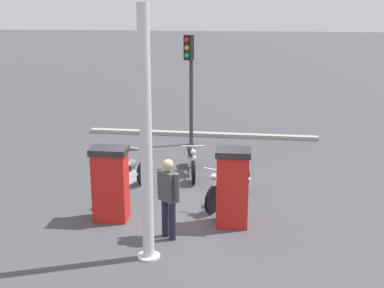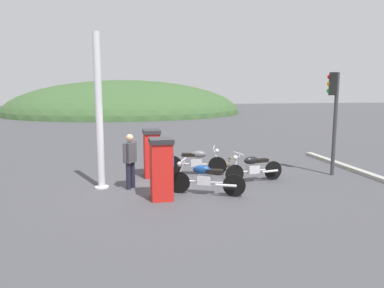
{
  "view_description": "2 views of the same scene",
  "coord_description": "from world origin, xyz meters",
  "px_view_note": "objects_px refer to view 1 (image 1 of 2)",
  "views": [
    {
      "loc": [
        -10.14,
        -1.48,
        4.4
      ],
      "look_at": [
        1.42,
        -0.24,
        1.16
      ],
      "focal_mm": 49.72,
      "sensor_mm": 36.0,
      "label": 1
    },
    {
      "loc": [
        -1.41,
        -10.08,
        2.76
      ],
      "look_at": [
        0.77,
        0.19,
        1.18
      ],
      "focal_mm": 33.57,
      "sensor_mm": 36.0,
      "label": 2
    }
  ],
  "objects_px": {
    "fuel_pump_near": "(233,187)",
    "attendant_person": "(168,194)",
    "roadside_traffic_light": "(190,70)",
    "canopy_support_pole": "(146,142)",
    "motorcycle_extra": "(192,158)",
    "wandering_duck": "(126,169)",
    "fuel_pump_far": "(110,183)",
    "motorcycle_far_pump": "(128,174)",
    "motorcycle_near_pump": "(228,183)"
  },
  "relations": [
    {
      "from": "roadside_traffic_light",
      "to": "canopy_support_pole",
      "type": "xyz_separation_m",
      "value": [
        -7.28,
        -0.09,
        -0.2
      ]
    },
    {
      "from": "fuel_pump_far",
      "to": "wandering_duck",
      "type": "height_order",
      "value": "fuel_pump_far"
    },
    {
      "from": "motorcycle_far_pump",
      "to": "wandering_duck",
      "type": "bearing_deg",
      "value": 15.94
    },
    {
      "from": "motorcycle_extra",
      "to": "wandering_duck",
      "type": "xyz_separation_m",
      "value": [
        -0.39,
        1.61,
        -0.21
      ]
    },
    {
      "from": "fuel_pump_far",
      "to": "canopy_support_pole",
      "type": "height_order",
      "value": "canopy_support_pole"
    },
    {
      "from": "fuel_pump_near",
      "to": "canopy_support_pole",
      "type": "relative_size",
      "value": 0.36
    },
    {
      "from": "fuel_pump_far",
      "to": "motorcycle_extra",
      "type": "xyz_separation_m",
      "value": [
        2.93,
        -1.33,
        -0.32
      ]
    },
    {
      "from": "fuel_pump_far",
      "to": "canopy_support_pole",
      "type": "distance_m",
      "value": 2.28
    },
    {
      "from": "motorcycle_far_pump",
      "to": "attendant_person",
      "type": "relative_size",
      "value": 1.28
    },
    {
      "from": "attendant_person",
      "to": "roadside_traffic_light",
      "type": "height_order",
      "value": "roadside_traffic_light"
    },
    {
      "from": "canopy_support_pole",
      "to": "attendant_person",
      "type": "bearing_deg",
      "value": -16.1
    },
    {
      "from": "fuel_pump_near",
      "to": "attendant_person",
      "type": "distance_m",
      "value": 1.38
    },
    {
      "from": "fuel_pump_near",
      "to": "attendant_person",
      "type": "relative_size",
      "value": 1.01
    },
    {
      "from": "motorcycle_far_pump",
      "to": "attendant_person",
      "type": "xyz_separation_m",
      "value": [
        -2.18,
        -1.26,
        0.41
      ]
    },
    {
      "from": "canopy_support_pole",
      "to": "fuel_pump_near",
      "type": "bearing_deg",
      "value": -42.12
    },
    {
      "from": "motorcycle_extra",
      "to": "roadside_traffic_light",
      "type": "bearing_deg",
      "value": 7.23
    },
    {
      "from": "fuel_pump_near",
      "to": "wandering_duck",
      "type": "xyz_separation_m",
      "value": [
        2.54,
        2.73,
        -0.56
      ]
    },
    {
      "from": "motorcycle_extra",
      "to": "motorcycle_far_pump",
      "type": "bearing_deg",
      "value": 138.96
    },
    {
      "from": "motorcycle_far_pump",
      "to": "motorcycle_near_pump",
      "type": "bearing_deg",
      "value": -96.94
    },
    {
      "from": "attendant_person",
      "to": "canopy_support_pole",
      "type": "xyz_separation_m",
      "value": [
        -0.81,
        0.23,
        1.2
      ]
    },
    {
      "from": "roadside_traffic_light",
      "to": "motorcycle_far_pump",
      "type": "bearing_deg",
      "value": 167.68
    },
    {
      "from": "motorcycle_far_pump",
      "to": "canopy_support_pole",
      "type": "height_order",
      "value": "canopy_support_pole"
    },
    {
      "from": "attendant_person",
      "to": "roadside_traffic_light",
      "type": "relative_size",
      "value": 0.47
    },
    {
      "from": "fuel_pump_near",
      "to": "motorcycle_extra",
      "type": "bearing_deg",
      "value": 21.02
    },
    {
      "from": "fuel_pump_far",
      "to": "motorcycle_far_pump",
      "type": "distance_m",
      "value": 1.48
    },
    {
      "from": "fuel_pump_near",
      "to": "motorcycle_far_pump",
      "type": "relative_size",
      "value": 0.79
    },
    {
      "from": "fuel_pump_far",
      "to": "wandering_duck",
      "type": "relative_size",
      "value": 3.04
    },
    {
      "from": "fuel_pump_near",
      "to": "roadside_traffic_light",
      "type": "bearing_deg",
      "value": 14.49
    },
    {
      "from": "fuel_pump_near",
      "to": "motorcycle_near_pump",
      "type": "height_order",
      "value": "fuel_pump_near"
    },
    {
      "from": "fuel_pump_far",
      "to": "attendant_person",
      "type": "relative_size",
      "value": 0.98
    },
    {
      "from": "motorcycle_extra",
      "to": "attendant_person",
      "type": "height_order",
      "value": "attendant_person"
    },
    {
      "from": "canopy_support_pole",
      "to": "motorcycle_near_pump",
      "type": "bearing_deg",
      "value": -25.06
    },
    {
      "from": "canopy_support_pole",
      "to": "motorcycle_far_pump",
      "type": "bearing_deg",
      "value": 18.89
    },
    {
      "from": "fuel_pump_near",
      "to": "motorcycle_extra",
      "type": "height_order",
      "value": "fuel_pump_near"
    },
    {
      "from": "fuel_pump_far",
      "to": "attendant_person",
      "type": "distance_m",
      "value": 1.49
    },
    {
      "from": "wandering_duck",
      "to": "roadside_traffic_light",
      "type": "height_order",
      "value": "roadside_traffic_light"
    },
    {
      "from": "motorcycle_extra",
      "to": "canopy_support_pole",
      "type": "bearing_deg",
      "value": 176.55
    },
    {
      "from": "attendant_person",
      "to": "motorcycle_far_pump",
      "type": "bearing_deg",
      "value": 29.94
    },
    {
      "from": "fuel_pump_near",
      "to": "canopy_support_pole",
      "type": "bearing_deg",
      "value": 137.88
    },
    {
      "from": "motorcycle_near_pump",
      "to": "wandering_duck",
      "type": "relative_size",
      "value": 3.84
    },
    {
      "from": "roadside_traffic_light",
      "to": "canopy_support_pole",
      "type": "distance_m",
      "value": 7.29
    },
    {
      "from": "motorcycle_extra",
      "to": "roadside_traffic_light",
      "type": "distance_m",
      "value": 3.37
    },
    {
      "from": "motorcycle_near_pump",
      "to": "canopy_support_pole",
      "type": "relative_size",
      "value": 0.44
    },
    {
      "from": "roadside_traffic_light",
      "to": "fuel_pump_near",
      "type": "bearing_deg",
      "value": -165.51
    },
    {
      "from": "motorcycle_far_pump",
      "to": "wandering_duck",
      "type": "distance_m",
      "value": 1.16
    },
    {
      "from": "attendant_person",
      "to": "canopy_support_pole",
      "type": "distance_m",
      "value": 1.47
    },
    {
      "from": "fuel_pump_far",
      "to": "roadside_traffic_light",
      "type": "height_order",
      "value": "roadside_traffic_light"
    },
    {
      "from": "wandering_duck",
      "to": "canopy_support_pole",
      "type": "bearing_deg",
      "value": -161.89
    },
    {
      "from": "canopy_support_pole",
      "to": "roadside_traffic_light",
      "type": "bearing_deg",
      "value": 0.68
    },
    {
      "from": "roadside_traffic_light",
      "to": "motorcycle_extra",
      "type": "bearing_deg",
      "value": -172.77
    }
  ]
}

